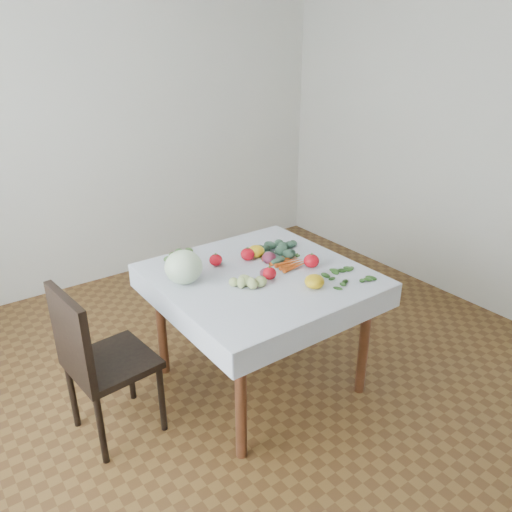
# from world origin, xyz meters

# --- Properties ---
(ground) EXTENTS (4.00, 4.00, 0.00)m
(ground) POSITION_xyz_m (0.00, 0.00, 0.00)
(ground) COLOR brown
(back_wall) EXTENTS (4.00, 0.04, 2.70)m
(back_wall) POSITION_xyz_m (0.00, 2.00, 1.35)
(back_wall) COLOR silver
(back_wall) RESTS_ON ground
(table) EXTENTS (1.00, 1.00, 0.75)m
(table) POSITION_xyz_m (0.00, 0.00, 0.65)
(table) COLOR brown
(table) RESTS_ON ground
(tablecloth) EXTENTS (1.12, 1.12, 0.01)m
(tablecloth) POSITION_xyz_m (0.00, 0.00, 0.75)
(tablecloth) COLOR white
(tablecloth) RESTS_ON table
(chair) EXTENTS (0.44, 0.44, 0.90)m
(chair) POSITION_xyz_m (-0.95, 0.12, 0.52)
(chair) COLOR black
(chair) RESTS_ON ground
(cabbage) EXTENTS (0.27, 0.27, 0.19)m
(cabbage) POSITION_xyz_m (-0.40, 0.16, 0.85)
(cabbage) COLOR beige
(cabbage) RESTS_ON tablecloth
(tomato_a) EXTENTS (0.09, 0.09, 0.07)m
(tomato_a) POSITION_xyz_m (-0.14, 0.24, 0.79)
(tomato_a) COLOR red
(tomato_a) RESTS_ON tablecloth
(tomato_b) EXTENTS (0.11, 0.11, 0.07)m
(tomato_b) POSITION_xyz_m (0.05, 0.20, 0.79)
(tomato_b) COLOR red
(tomato_b) RESTS_ON tablecloth
(tomato_c) EXTENTS (0.10, 0.10, 0.07)m
(tomato_c) POSITION_xyz_m (0.00, -0.09, 0.79)
(tomato_c) COLOR red
(tomato_c) RESTS_ON tablecloth
(tomato_d) EXTENTS (0.10, 0.10, 0.08)m
(tomato_d) POSITION_xyz_m (0.30, -0.11, 0.80)
(tomato_d) COLOR red
(tomato_d) RESTS_ON tablecloth
(heirloom_back) EXTENTS (0.13, 0.13, 0.07)m
(heirloom_back) POSITION_xyz_m (0.12, 0.21, 0.79)
(heirloom_back) COLOR yellow
(heirloom_back) RESTS_ON tablecloth
(heirloom_front) EXTENTS (0.14, 0.14, 0.08)m
(heirloom_front) POSITION_xyz_m (0.13, -0.31, 0.79)
(heirloom_front) COLOR yellow
(heirloom_front) RESTS_ON tablecloth
(onion_a) EXTENTS (0.07, 0.07, 0.06)m
(onion_a) POSITION_xyz_m (-0.01, -0.06, 0.78)
(onion_a) COLOR maroon
(onion_a) RESTS_ON tablecloth
(onion_b) EXTENTS (0.10, 0.10, 0.07)m
(onion_b) POSITION_xyz_m (0.13, 0.08, 0.79)
(onion_b) COLOR maroon
(onion_b) RESTS_ON tablecloth
(tomatillo_cluster) EXTENTS (0.17, 0.14, 0.05)m
(tomatillo_cluster) POSITION_xyz_m (-0.16, -0.07, 0.78)
(tomatillo_cluster) COLOR #BCD37A
(tomatillo_cluster) RESTS_ON tablecloth
(carrot_bunch) EXTENTS (0.20, 0.23, 0.03)m
(carrot_bunch) POSITION_xyz_m (0.21, 0.01, 0.77)
(carrot_bunch) COLOR #D65617
(carrot_bunch) RESTS_ON tablecloth
(kale_bunch) EXTENTS (0.29, 0.27, 0.04)m
(kale_bunch) POSITION_xyz_m (0.28, 0.16, 0.78)
(kale_bunch) COLOR #345642
(kale_bunch) RESTS_ON tablecloth
(basil_bunch) EXTENTS (0.27, 0.21, 0.01)m
(basil_bunch) POSITION_xyz_m (0.34, -0.33, 0.76)
(basil_bunch) COLOR #27541A
(basil_bunch) RESTS_ON tablecloth
(dill_bunch) EXTENTS (0.24, 0.24, 0.03)m
(dill_bunch) POSITION_xyz_m (-0.30, 0.42, 0.77)
(dill_bunch) COLOR #527A38
(dill_bunch) RESTS_ON tablecloth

